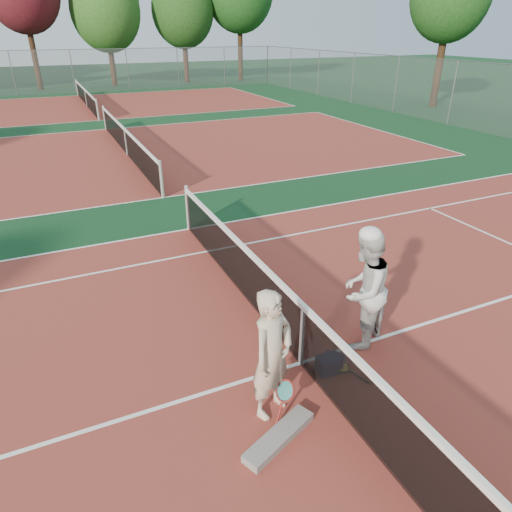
# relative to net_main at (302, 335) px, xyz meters

# --- Properties ---
(ground) EXTENTS (130.00, 130.00, 0.00)m
(ground) POSITION_rel_net_main_xyz_m (0.00, 0.00, -0.51)
(ground) COLOR #0D3218
(ground) RESTS_ON ground
(court_main) EXTENTS (23.77, 10.97, 0.01)m
(court_main) POSITION_rel_net_main_xyz_m (0.00, 0.00, -0.51)
(court_main) COLOR maroon
(court_main) RESTS_ON ground
(court_far_a) EXTENTS (23.77, 10.97, 0.01)m
(court_far_a) POSITION_rel_net_main_xyz_m (0.00, 13.50, -0.51)
(court_far_a) COLOR maroon
(court_far_a) RESTS_ON ground
(court_far_b) EXTENTS (23.77, 10.97, 0.01)m
(court_far_b) POSITION_rel_net_main_xyz_m (0.00, 27.00, -0.51)
(court_far_b) COLOR maroon
(court_far_b) RESTS_ON ground
(net_main) EXTENTS (0.10, 10.98, 1.02)m
(net_main) POSITION_rel_net_main_xyz_m (0.00, 0.00, 0.00)
(net_main) COLOR black
(net_main) RESTS_ON ground
(net_far_a) EXTENTS (0.10, 10.98, 1.02)m
(net_far_a) POSITION_rel_net_main_xyz_m (0.00, 13.50, 0.00)
(net_far_a) COLOR black
(net_far_a) RESTS_ON ground
(net_far_b) EXTENTS (0.10, 10.98, 1.02)m
(net_far_b) POSITION_rel_net_main_xyz_m (0.00, 27.00, 0.00)
(net_far_b) COLOR black
(net_far_b) RESTS_ON ground
(fence_back) EXTENTS (32.00, 0.06, 3.00)m
(fence_back) POSITION_rel_net_main_xyz_m (0.00, 34.00, 0.99)
(fence_back) COLOR slate
(fence_back) RESTS_ON ground
(player_a) EXTENTS (0.76, 0.66, 1.76)m
(player_a) POSITION_rel_net_main_xyz_m (-0.79, -0.62, 0.37)
(player_a) COLOR #C6B499
(player_a) RESTS_ON ground
(player_b) EXTENTS (1.15, 1.07, 1.88)m
(player_b) POSITION_rel_net_main_xyz_m (1.07, 0.08, 0.43)
(player_b) COLOR silver
(player_b) RESTS_ON ground
(racket_red) EXTENTS (0.45, 0.43, 0.52)m
(racket_red) POSITION_rel_net_main_xyz_m (-0.68, -0.78, -0.25)
(racket_red) COLOR maroon
(racket_red) RESTS_ON ground
(racket_black_held) EXTENTS (0.37, 0.30, 0.53)m
(racket_black_held) POSITION_rel_net_main_xyz_m (1.21, 0.01, -0.25)
(racket_black_held) COLOR black
(racket_black_held) RESTS_ON ground
(racket_spare) EXTENTS (0.52, 0.65, 0.13)m
(racket_spare) POSITION_rel_net_main_xyz_m (0.43, -0.39, -0.44)
(racket_spare) COLOR black
(racket_spare) RESTS_ON ground
(sports_bag_navy) EXTENTS (0.34, 0.24, 0.26)m
(sports_bag_navy) POSITION_rel_net_main_xyz_m (0.27, -0.32, -0.38)
(sports_bag_navy) COLOR black
(sports_bag_navy) RESTS_ON ground
(sports_bag_purple) EXTENTS (0.34, 0.33, 0.23)m
(sports_bag_purple) POSITION_rel_net_main_xyz_m (0.38, -0.29, -0.40)
(sports_bag_purple) COLOR #27102D
(sports_bag_purple) RESTS_ON ground
(net_cover_canvas) EXTENTS (1.07, 0.65, 0.11)m
(net_cover_canvas) POSITION_rel_net_main_xyz_m (-0.93, -1.11, -0.45)
(net_cover_canvas) COLOR slate
(net_cover_canvas) RESTS_ON ground
(water_bottle) EXTENTS (0.09, 0.09, 0.30)m
(water_bottle) POSITION_rel_net_main_xyz_m (0.53, -0.31, -0.36)
(water_bottle) COLOR #C3E1F7
(water_bottle) RESTS_ON ground
(tree_back_3) EXTENTS (5.45, 5.45, 8.79)m
(tree_back_3) POSITION_rel_net_main_xyz_m (3.48, 37.82, 5.13)
(tree_back_3) COLOR #382314
(tree_back_3) RESTS_ON ground
(tree_back_4) EXTENTS (5.27, 5.27, 8.77)m
(tree_back_4) POSITION_rel_net_main_xyz_m (9.94, 38.17, 5.21)
(tree_back_4) COLOR #382314
(tree_back_4) RESTS_ON ground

